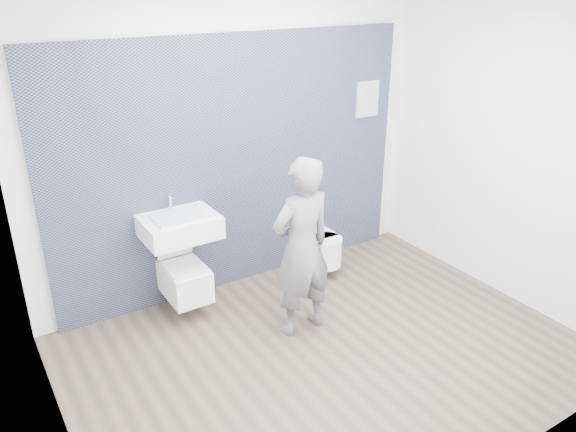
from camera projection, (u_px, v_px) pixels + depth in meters
ground at (327, 352)px, 4.60m from camera, size 4.00×4.00×0.00m
room_shell at (334, 148)px, 3.92m from camera, size 4.00×4.00×4.00m
tile_wall at (243, 277)px, 5.75m from camera, size 3.60×0.06×2.40m
washbasin at (180, 226)px, 4.84m from camera, size 0.64×0.48×0.48m
toilet_square at (184, 279)px, 5.04m from camera, size 0.35×0.50×0.67m
toilet_rounded at (319, 247)px, 5.75m from camera, size 0.33×0.56×0.31m
info_placard at (359, 244)px, 6.44m from camera, size 0.27×0.03×0.36m
visitor at (302, 248)px, 4.62m from camera, size 0.59×0.40×1.57m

